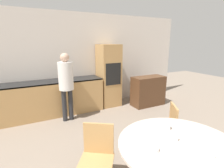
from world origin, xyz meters
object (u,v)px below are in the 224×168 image
oven_unit (109,76)px  chair_far_right (166,127)px  sideboard (148,91)px  person_standing (66,80)px  bowl_near (206,153)px  cup (167,126)px  bowl_centre (151,148)px  dining_table (177,163)px  chair_far_left (97,155)px

oven_unit → chair_far_right: (-0.22, -2.55, -0.39)m
sideboard → person_standing: person_standing is taller
chair_far_right → bowl_near: bearing=6.0°
cup → bowl_centre: (-0.46, -0.25, -0.03)m
oven_unit → person_standing: oven_unit is taller
chair_far_right → person_standing: person_standing is taller
oven_unit → bowl_near: oven_unit is taller
bowl_centre → dining_table: bearing=-9.0°
chair_far_right → person_standing: bearing=-119.5°
sideboard → chair_far_left: (-2.50, -2.14, 0.06)m
chair_far_left → bowl_centre: (0.37, -0.53, 0.29)m
chair_far_left → cup: bearing=15.1°
chair_far_left → bowl_centre: 0.71m
bowl_centre → person_standing: bearing=94.6°
cup → bowl_centre: bearing=-151.5°
sideboard → chair_far_left: 3.29m
bowl_near → bowl_centre: (-0.42, 0.31, 0.00)m
chair_far_left → person_standing: bearing=119.9°
bowl_near → cup: bearing=86.2°
chair_far_left → bowl_near: (0.79, -0.84, 0.29)m
person_standing → bowl_near: 3.10m
bowl_near → bowl_centre: bowl_centre is taller
sideboard → dining_table: size_ratio=0.73×
oven_unit → cup: oven_unit is taller
oven_unit → bowl_near: 3.61m
oven_unit → chair_far_right: bearing=-94.9°
oven_unit → cup: size_ratio=18.18×
chair_far_right → bowl_centre: 1.17m
dining_table → chair_far_right: size_ratio=1.54×
person_standing → cup: bearing=-74.7°
sideboard → dining_table: (-1.78, -2.72, 0.10)m
cup → bowl_near: bearing=-93.8°
dining_table → cup: (0.11, 0.30, 0.29)m
sideboard → person_standing: size_ratio=0.60×
person_standing → bowl_centre: (0.22, -2.72, -0.20)m
sideboard → chair_far_right: chair_far_right is taller
cup → bowl_centre: 0.52m
cup → person_standing: bearing=105.3°
sideboard → bowl_near: 3.45m
person_standing → cup: person_standing is taller
oven_unit → dining_table: 3.39m
chair_far_right → bowl_near: chair_far_right is taller
dining_table → bowl_centre: bearing=171.0°
bowl_centre → chair_far_right: bearing=37.3°
chair_far_left → oven_unit: bearing=95.1°
person_standing → dining_table: bearing=-78.6°
oven_unit → bowl_near: size_ratio=11.12×
chair_far_right → bowl_centre: bearing=-21.0°
dining_table → bowl_centre: size_ratio=8.75×
dining_table → person_standing: bearing=101.4°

